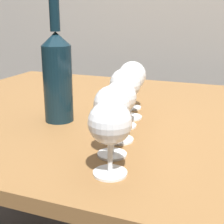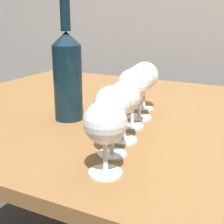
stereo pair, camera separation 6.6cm
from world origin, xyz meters
name	(u,v)px [view 1 (the left image)]	position (x,y,z in m)	size (l,w,h in m)	color
dining_table	(144,139)	(0.00, 0.00, 0.64)	(1.45, 0.99, 0.72)	brown
wine_glass_pinot	(110,125)	(0.04, -0.37, 0.82)	(0.08, 0.08, 0.14)	white
wine_glass_merlot	(112,106)	(0.01, -0.29, 0.83)	(0.07, 0.07, 0.15)	white
wine_glass_rose	(118,99)	(0.00, -0.21, 0.82)	(0.07, 0.07, 0.14)	white
wine_glass_cabernet	(125,85)	(-0.02, -0.11, 0.83)	(0.08, 0.08, 0.15)	white
wine_glass_amber	(130,80)	(-0.03, -0.04, 0.83)	(0.08, 0.08, 0.15)	white
wine_glass_white	(132,76)	(-0.06, 0.05, 0.82)	(0.08, 0.08, 0.14)	white
wine_bottle	(57,75)	(-0.20, -0.13, 0.85)	(0.08, 0.08, 0.33)	#0F232D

